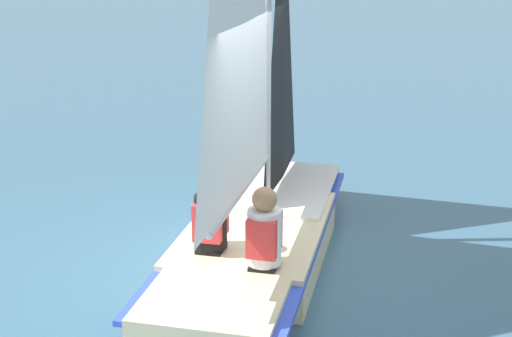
{
  "coord_description": "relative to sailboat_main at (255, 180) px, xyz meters",
  "views": [
    {
      "loc": [
        3.36,
        -5.79,
        3.19
      ],
      "look_at": [
        0.0,
        0.0,
        1.02
      ],
      "focal_mm": 50.0,
      "sensor_mm": 36.0,
      "label": 1
    }
  ],
  "objects": [
    {
      "name": "sailor_crew",
      "position": [
        0.53,
        -0.76,
        -0.29
      ],
      "size": [
        0.38,
        0.4,
        1.16
      ],
      "rotation": [
        0.0,
        0.0,
        1.87
      ],
      "color": "black",
      "rests_on": "ground_plane"
    },
    {
      "name": "ground_plane",
      "position": [
        -0.01,
        0.04,
        -0.91
      ],
      "size": [
        260.0,
        260.0,
        0.0
      ],
      "primitive_type": "plane",
      "color": "#38607A"
    },
    {
      "name": "sailor_helm",
      "position": [
        -0.07,
        -0.7,
        -0.29
      ],
      "size": [
        0.38,
        0.4,
        1.16
      ],
      "rotation": [
        0.0,
        0.0,
        1.87
      ],
      "color": "black",
      "rests_on": "ground_plane"
    },
    {
      "name": "sailboat_main",
      "position": [
        0.0,
        0.0,
        0.0
      ],
      "size": [
        2.5,
        4.31,
        5.92
      ],
      "rotation": [
        0.0,
        0.0,
        1.87
      ],
      "color": "beige",
      "rests_on": "ground_plane"
    }
  ]
}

